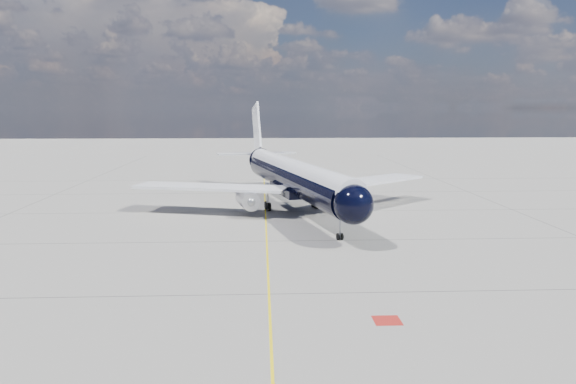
% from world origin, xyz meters
% --- Properties ---
extents(ground, '(320.00, 320.00, 0.00)m').
position_xyz_m(ground, '(0.00, 30.00, 0.00)').
color(ground, gray).
rests_on(ground, ground).
extents(taxiway_centerline, '(0.16, 160.00, 0.01)m').
position_xyz_m(taxiway_centerline, '(0.00, 25.00, 0.00)').
color(taxiway_centerline, yellow).
rests_on(taxiway_centerline, ground).
extents(red_marking, '(1.60, 1.60, 0.01)m').
position_xyz_m(red_marking, '(6.80, -10.00, 0.00)').
color(red_marking, maroon).
rests_on(red_marking, ground).
extents(main_airliner, '(36.79, 45.40, 13.24)m').
position_xyz_m(main_airliner, '(3.24, 26.42, 4.11)').
color(main_airliner, black).
rests_on(main_airliner, ground).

